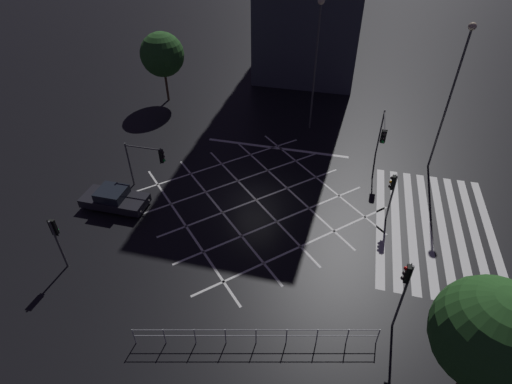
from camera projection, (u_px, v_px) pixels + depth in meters
The scene contains 13 objects.
ground_plane at pixel (256, 200), 26.07m from camera, with size 200.00×200.00×0.00m, color black.
road_markings at pixel (371, 215), 24.91m from camera, with size 16.66×22.79×0.01m.
traffic_light_se_main at pixel (382, 133), 27.56m from camera, with size 3.09×0.36×3.67m.
traffic_light_sw_cross at pixel (405, 285), 16.87m from camera, with size 0.36×0.39×4.12m.
traffic_light_median_north at pixel (148, 158), 25.64m from camera, with size 0.36×2.73×3.28m.
traffic_light_nw_main at pixel (56, 234), 20.22m from camera, with size 0.39×0.36×3.24m.
traffic_light_median_south at pixel (392, 188), 23.19m from camera, with size 0.36×0.39×3.26m.
street_lamp_east at pixel (317, 46), 29.56m from camera, with size 0.50×0.50×10.16m.
street_lamp_west at pixel (456, 79), 25.12m from camera, with size 0.47×0.47×10.04m.
street_tree_near at pixel (491, 335), 13.33m from camera, with size 3.97×3.97×6.43m.
street_tree_far at pixel (162, 55), 35.41m from camera, with size 3.89×3.89×6.29m.
waiting_car at pixel (114, 199), 25.21m from camera, with size 1.83×4.13×1.29m.
pedestrian_railing at pixel (256, 335), 17.54m from camera, with size 2.67×10.53×1.05m.
Camera 1 is at (-19.67, -4.92, 16.38)m, focal length 28.00 mm.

